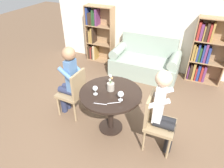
{
  "coord_description": "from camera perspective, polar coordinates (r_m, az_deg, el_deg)",
  "views": [
    {
      "loc": [
        1.02,
        -2.23,
        2.51
      ],
      "look_at": [
        0.0,
        0.05,
        0.86
      ],
      "focal_mm": 32.0,
      "sensor_mm": 36.0,
      "label": 1
    }
  ],
  "objects": [
    {
      "name": "fork_left_setting",
      "position": [
        2.81,
        -3.36,
        -5.68
      ],
      "size": [
        0.19,
        0.05,
        0.0
      ],
      "color": "silver",
      "rests_on": "round_table"
    },
    {
      "name": "bookshelf_right",
      "position": [
        4.85,
        24.97,
        8.06
      ],
      "size": [
        0.73,
        0.28,
        1.45
      ],
      "color": "#93704C",
      "rests_on": "ground_plane"
    },
    {
      "name": "chair_right",
      "position": [
        2.98,
        12.41,
        -10.05
      ],
      "size": [
        0.43,
        0.43,
        0.9
      ],
      "rotation": [
        0.0,
        0.0,
        1.59
      ],
      "color": "#937A56",
      "rests_on": "ground_plane"
    },
    {
      "name": "bookshelf_left",
      "position": [
        5.41,
        -4.27,
        14.03
      ],
      "size": [
        0.73,
        0.28,
        1.45
      ],
      "color": "#93704C",
      "rests_on": "ground_plane"
    },
    {
      "name": "flower_vase",
      "position": [
        3.02,
        -0.38,
        -0.51
      ],
      "size": [
        0.11,
        0.11,
        0.27
      ],
      "color": "#9E9384",
      "rests_on": "round_table"
    },
    {
      "name": "person_right",
      "position": [
        2.84,
        14.57,
        -7.31
      ],
      "size": [
        0.42,
        0.34,
        1.31
      ],
      "rotation": [
        0.0,
        0.0,
        1.59
      ],
      "color": "black",
      "rests_on": "ground_plane"
    },
    {
      "name": "couch",
      "position": [
        4.87,
        9.43,
        6.14
      ],
      "size": [
        1.56,
        0.8,
        0.92
      ],
      "color": "gray",
      "rests_on": "ground_plane"
    },
    {
      "name": "back_wall",
      "position": [
        4.9,
        12.05,
        19.07
      ],
      "size": [
        5.2,
        0.05,
        2.7
      ],
      "color": "silver",
      "rests_on": "ground_plane"
    },
    {
      "name": "ground_plane",
      "position": [
        3.51,
        -0.34,
        -12.26
      ],
      "size": [
        16.0,
        16.0,
        0.0
      ],
      "primitive_type": "plane",
      "color": "brown"
    },
    {
      "name": "chair_left",
      "position": [
        3.53,
        -10.79,
        -2.09
      ],
      "size": [
        0.44,
        0.44,
        0.9
      ],
      "rotation": [
        0.0,
        0.0,
        -1.61
      ],
      "color": "#937A56",
      "rests_on": "ground_plane"
    },
    {
      "name": "wine_glass_left",
      "position": [
        2.94,
        -4.82,
        -1.3
      ],
      "size": [
        0.08,
        0.08,
        0.14
      ],
      "color": "white",
      "rests_on": "round_table"
    },
    {
      "name": "wine_glass_right",
      "position": [
        2.81,
        2.5,
        -2.98
      ],
      "size": [
        0.09,
        0.09,
        0.15
      ],
      "color": "white",
      "rests_on": "round_table"
    },
    {
      "name": "knife_left_setting",
      "position": [
        2.82,
        0.55,
        -5.41
      ],
      "size": [
        0.16,
        0.12,
        0.0
      ],
      "color": "silver",
      "rests_on": "round_table"
    },
    {
      "name": "round_table",
      "position": [
        3.11,
        -0.38,
        -4.54
      ],
      "size": [
        0.95,
        0.95,
        0.74
      ],
      "color": "black",
      "rests_on": "ground_plane"
    },
    {
      "name": "person_left",
      "position": [
        3.46,
        -12.26,
        1.22
      ],
      "size": [
        0.43,
        0.35,
        1.31
      ],
      "rotation": [
        0.0,
        0.0,
        -1.61
      ],
      "color": "#282D47",
      "rests_on": "ground_plane"
    }
  ]
}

